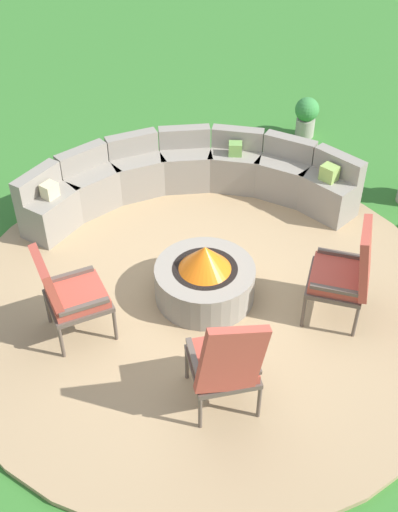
# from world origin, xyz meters

# --- Properties ---
(ground_plane) EXTENTS (24.00, 24.00, 0.00)m
(ground_plane) POSITION_xyz_m (0.00, 0.00, 0.00)
(ground_plane) COLOR #387A2D
(patio_circle) EXTENTS (5.25, 5.25, 0.06)m
(patio_circle) POSITION_xyz_m (0.00, 0.00, 0.03)
(patio_circle) COLOR tan
(patio_circle) RESTS_ON ground_plane
(fire_pit) EXTENTS (1.04, 1.04, 0.67)m
(fire_pit) POSITION_xyz_m (0.00, 0.00, 0.31)
(fire_pit) COLOR gray
(fire_pit) RESTS_ON patio_circle
(curved_stone_bench) EXTENTS (4.02, 1.79, 0.76)m
(curved_stone_bench) POSITION_xyz_m (0.35, 1.76, 0.37)
(curved_stone_bench) COLOR gray
(curved_stone_bench) RESTS_ON patio_circle
(lounge_chair_front_left) EXTENTS (0.67, 0.61, 1.03)m
(lounge_chair_front_left) POSITION_xyz_m (-1.40, -0.12, 0.60)
(lounge_chair_front_left) COLOR brown
(lounge_chair_front_left) RESTS_ON patio_circle
(lounge_chair_front_right) EXTENTS (0.63, 0.64, 1.16)m
(lounge_chair_front_right) POSITION_xyz_m (-0.27, -1.39, 0.63)
(lounge_chair_front_right) COLOR brown
(lounge_chair_front_right) RESTS_ON patio_circle
(lounge_chair_back_left) EXTENTS (0.80, 0.84, 1.11)m
(lounge_chair_back_left) POSITION_xyz_m (1.25, -0.65, 0.62)
(lounge_chair_back_left) COLOR brown
(lounge_chair_back_left) RESTS_ON patio_circle
(potted_plant_2) EXTENTS (0.35, 0.35, 0.60)m
(potted_plant_2) POSITION_xyz_m (2.51, 2.92, 0.33)
(potted_plant_2) COLOR #A89E8E
(potted_plant_2) RESTS_ON ground_plane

